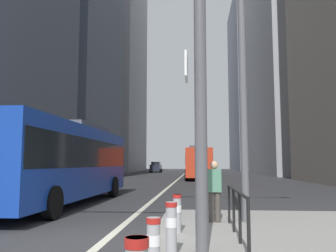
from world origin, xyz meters
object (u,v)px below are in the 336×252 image
(car_oncoming_mid, at_px, (156,167))
(bollard_back, at_px, (177,211))
(car_receding_near, at_px, (199,167))
(bollard_right, at_px, (171,226))
(street_lamp_post, at_px, (242,31))
(city_bus_blue_oncoming, at_px, (63,159))
(bollard_left, at_px, (153,244))
(pedestrian_walking, at_px, (214,188))
(city_bus_red_receding, at_px, (198,162))
(traffic_signal_gantry, at_px, (93,32))

(car_oncoming_mid, distance_m, bollard_back, 56.59)
(car_receding_near, relative_size, bollard_right, 5.10)
(car_oncoming_mid, distance_m, street_lamp_post, 55.43)
(city_bus_blue_oncoming, bearing_deg, bollard_back, -50.60)
(car_receding_near, relative_size, bollard_left, 5.66)
(street_lamp_post, bearing_deg, pedestrian_walking, -171.90)
(city_bus_blue_oncoming, relative_size, car_oncoming_mid, 2.78)
(car_receding_near, relative_size, pedestrian_walking, 2.83)
(city_bus_red_receding, distance_m, street_lamp_post, 28.67)
(street_lamp_post, bearing_deg, traffic_signal_gantry, -134.08)
(street_lamp_post, bearing_deg, bollard_back, -137.05)
(city_bus_blue_oncoming, height_order, city_bus_red_receding, same)
(bollard_right, relative_size, bollard_back, 1.05)
(bollard_left, relative_size, bollard_right, 0.90)
(street_lamp_post, distance_m, pedestrian_walking, 4.34)
(traffic_signal_gantry, relative_size, street_lamp_post, 0.75)
(city_bus_blue_oncoming, height_order, bollard_back, city_bus_blue_oncoming)
(car_receding_near, height_order, traffic_signal_gantry, traffic_signal_gantry)
(city_bus_blue_oncoming, relative_size, pedestrian_walking, 7.16)
(bollard_left, height_order, pedestrian_walking, pedestrian_walking)
(city_bus_blue_oncoming, height_order, street_lamp_post, street_lamp_post)
(car_receding_near, bearing_deg, city_bus_red_receding, -90.53)
(bollard_back, bearing_deg, pedestrian_walking, 58.64)
(street_lamp_post, distance_m, bollard_back, 5.22)
(car_oncoming_mid, relative_size, street_lamp_post, 0.51)
(city_bus_blue_oncoming, relative_size, bollard_back, 13.62)
(city_bus_blue_oncoming, relative_size, bollard_left, 14.32)
(street_lamp_post, xyz_separation_m, pedestrian_walking, (-0.81, -0.11, -4.27))
(city_bus_red_receding, xyz_separation_m, bollard_right, (-0.51, -32.02, -1.20))
(car_receding_near, height_order, bollard_left, car_receding_near)
(city_bus_blue_oncoming, bearing_deg, city_bus_red_receding, 77.08)
(city_bus_blue_oncoming, xyz_separation_m, car_oncoming_mid, (-1.99, 50.10, -0.85))
(bollard_left, bearing_deg, bollard_right, 81.97)
(pedestrian_walking, bearing_deg, bollard_back, -121.36)
(car_oncoming_mid, bearing_deg, traffic_signal_gantry, -84.57)
(street_lamp_post, height_order, bollard_back, street_lamp_post)
(car_oncoming_mid, bearing_deg, city_bus_blue_oncoming, -87.73)
(bollard_back, bearing_deg, car_oncoming_mid, 97.07)
(traffic_signal_gantry, distance_m, bollard_back, 4.15)
(car_oncoming_mid, distance_m, bollard_left, 59.67)
(car_oncoming_mid, relative_size, pedestrian_walking, 2.58)
(city_bus_red_receding, xyz_separation_m, car_receding_near, (0.26, 27.90, -0.85))
(city_bus_blue_oncoming, height_order, car_receding_near, city_bus_blue_oncoming)
(car_oncoming_mid, bearing_deg, city_bus_red_receding, -74.01)
(traffic_signal_gantry, height_order, bollard_back, traffic_signal_gantry)
(city_bus_red_receding, distance_m, bollard_left, 33.18)
(bollard_back, bearing_deg, bollard_right, -89.62)
(city_bus_red_receding, xyz_separation_m, bollard_back, (-0.52, -30.03, -1.22))
(city_bus_blue_oncoming, distance_m, traffic_signal_gantry, 8.81)
(car_oncoming_mid, bearing_deg, pedestrian_walking, -81.82)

